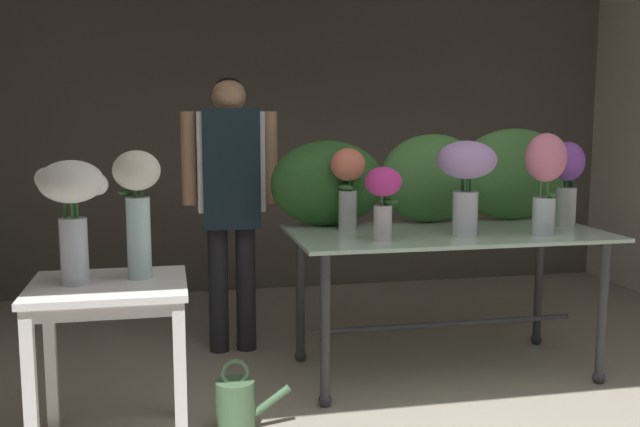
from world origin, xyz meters
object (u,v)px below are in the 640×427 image
vase_white_roses_tall (72,202)px  display_table_glass (446,254)px  watering_can (236,404)px  vase_coral_ranunculus (348,180)px  side_table_white (109,307)px  vase_violet_carnations (567,176)px  vase_cream_lisianthus_tall (137,201)px  vase_magenta_anemones (383,195)px  florist (231,185)px  vase_rosy_dahlias (546,173)px  vase_lilac_stock (466,173)px

vase_white_roses_tall → display_table_glass: bearing=17.2°
vase_white_roses_tall → watering_can: bearing=3.7°
vase_coral_ranunculus → vase_white_roses_tall: bearing=-152.0°
side_table_white → vase_white_roses_tall: bearing=179.6°
vase_coral_ranunculus → vase_violet_carnations: vase_violet_carnations is taller
vase_coral_ranunculus → vase_white_roses_tall: 1.55m
vase_coral_ranunculus → vase_cream_lisianthus_tall: size_ratio=0.82×
vase_coral_ranunculus → vase_magenta_anemones: 0.38m
florist → vase_rosy_dahlias: 1.81m
vase_rosy_dahlias → vase_violet_carnations: bearing=44.1°
display_table_glass → florist: (-1.13, 0.61, 0.35)m
display_table_glass → side_table_white: display_table_glass is taller
display_table_glass → side_table_white: 1.86m
vase_lilac_stock → vase_magenta_anemones: 0.48m
florist → display_table_glass: bearing=-28.4°
florist → vase_cream_lisianthus_tall: size_ratio=2.97×
side_table_white → vase_cream_lisianthus_tall: vase_cream_lisianthus_tall is taller
vase_lilac_stock → vase_cream_lisianthus_tall: 1.71m
vase_coral_ranunculus → watering_can: 1.37m
vase_white_roses_tall → watering_can: vase_white_roses_tall is taller
vase_magenta_anemones → vase_violet_carnations: vase_violet_carnations is taller
vase_cream_lisianthus_tall → side_table_white: bearing=-155.3°
vase_rosy_dahlias → vase_coral_ranunculus: bearing=159.4°
vase_coral_ranunculus → vase_lilac_stock: (0.56, -0.30, 0.05)m
vase_coral_ranunculus → vase_rosy_dahlias: (0.99, -0.37, 0.05)m
vase_rosy_dahlias → vase_cream_lisianthus_tall: vase_rosy_dahlias is taller
display_table_glass → vase_cream_lisianthus_tall: bearing=-162.1°
display_table_glass → vase_white_roses_tall: bearing=-162.8°
vase_violet_carnations → vase_white_roses_tall: vase_violet_carnations is taller
vase_magenta_anemones → vase_rosy_dahlias: size_ratio=0.70×
vase_lilac_stock → side_table_white: bearing=-166.7°
vase_lilac_stock → vase_white_roses_tall: size_ratio=0.96×
vase_magenta_anemones → vase_cream_lisianthus_tall: (-1.20, -0.31, 0.03)m
side_table_white → vase_cream_lisianthus_tall: bearing=24.7°
watering_can → vase_coral_ranunculus: bearing=44.6°
vase_magenta_anemones → vase_cream_lisianthus_tall: vase_cream_lisianthus_tall is taller
side_table_white → watering_can: (0.54, 0.04, -0.50)m
vase_lilac_stock → display_table_glass: bearing=102.6°
side_table_white → vase_violet_carnations: size_ratio=1.52×
display_table_glass → vase_cream_lisianthus_tall: vase_cream_lisianthus_tall is taller
vase_coral_ranunculus → vase_rosy_dahlias: 1.05m
vase_coral_ranunculus → watering_can: vase_coral_ranunculus is taller
vase_rosy_dahlias → vase_magenta_anemones: bearing=179.5°
vase_lilac_stock → vase_cream_lisianthus_tall: (-1.67, -0.37, -0.06)m
florist → side_table_white: bearing=-117.6°
display_table_glass → watering_can: 1.45m
display_table_glass → vase_rosy_dahlias: bearing=-26.5°
florist → vase_magenta_anemones: (0.70, -0.84, 0.02)m
vase_lilac_stock → vase_rosy_dahlias: size_ratio=0.93×
vase_coral_ranunculus → watering_can: bearing=-135.4°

